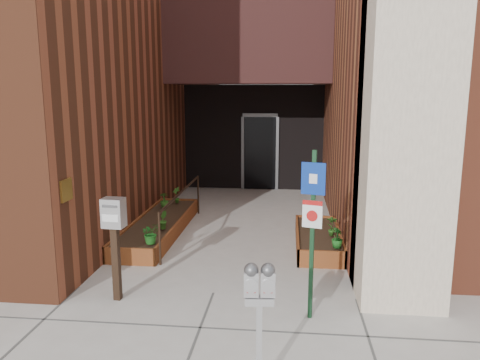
% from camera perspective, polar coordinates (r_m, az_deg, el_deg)
% --- Properties ---
extents(ground, '(80.00, 80.00, 0.00)m').
position_cam_1_polar(ground, '(6.86, -3.28, -13.59)').
color(ground, '#9E9991').
rests_on(ground, ground).
extents(architecture, '(20.00, 14.60, 10.00)m').
position_cam_1_polar(architecture, '(13.29, 0.74, 20.13)').
color(architecture, brown).
rests_on(architecture, ground).
extents(planter_left, '(0.90, 3.60, 0.30)m').
position_cam_1_polar(planter_left, '(9.62, -9.86, -5.65)').
color(planter_left, maroon).
rests_on(planter_left, ground).
extents(planter_right, '(0.80, 2.20, 0.30)m').
position_cam_1_polar(planter_right, '(8.81, 9.49, -7.19)').
color(planter_right, maroon).
rests_on(planter_right, ground).
extents(handrail, '(0.04, 3.34, 0.90)m').
position_cam_1_polar(handrail, '(9.29, -7.10, -2.24)').
color(handrail, black).
rests_on(handrail, ground).
extents(parking_meter, '(0.30, 0.15, 1.30)m').
position_cam_1_polar(parking_meter, '(4.42, 2.38, -13.65)').
color(parking_meter, '#B4B4B7').
rests_on(parking_meter, ground).
extents(sign_post, '(0.29, 0.11, 2.14)m').
position_cam_1_polar(sign_post, '(5.78, 8.83, -4.54)').
color(sign_post, '#12331C').
rests_on(sign_post, ground).
extents(payment_dropbox, '(0.30, 0.24, 1.43)m').
position_cam_1_polar(payment_dropbox, '(6.53, -15.07, -5.58)').
color(payment_dropbox, black).
rests_on(payment_dropbox, ground).
extents(shrub_left_a, '(0.46, 0.46, 0.36)m').
position_cam_1_polar(shrub_left_a, '(8.05, -10.81, -6.38)').
color(shrub_left_a, '#1A5718').
rests_on(shrub_left_a, planter_left).
extents(shrub_left_b, '(0.22, 0.22, 0.33)m').
position_cam_1_polar(shrub_left_b, '(8.86, -9.40, -4.83)').
color(shrub_left_b, '#295C1A').
rests_on(shrub_left_b, planter_left).
extents(shrub_left_c, '(0.23, 0.23, 0.33)m').
position_cam_1_polar(shrub_left_c, '(10.46, -9.23, -2.41)').
color(shrub_left_c, '#2A5C1A').
rests_on(shrub_left_c, planter_left).
extents(shrub_left_d, '(0.27, 0.27, 0.37)m').
position_cam_1_polar(shrub_left_d, '(10.82, -7.74, -1.82)').
color(shrub_left_d, '#2C5F1B').
rests_on(shrub_left_d, planter_left).
extents(shrub_right_a, '(0.25, 0.25, 0.33)m').
position_cam_1_polar(shrub_right_a, '(7.87, 11.77, -6.92)').
color(shrub_right_a, '#1A5B1B').
rests_on(shrub_right_a, planter_right).
extents(shrub_right_b, '(0.22, 0.22, 0.37)m').
position_cam_1_polar(shrub_right_b, '(8.47, 11.15, -5.50)').
color(shrub_right_b, '#265819').
rests_on(shrub_right_b, planter_right).
extents(shrub_right_c, '(0.38, 0.38, 0.31)m').
position_cam_1_polar(shrub_right_c, '(9.02, 8.54, -4.59)').
color(shrub_right_c, '#1F5D1A').
rests_on(shrub_right_c, planter_right).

